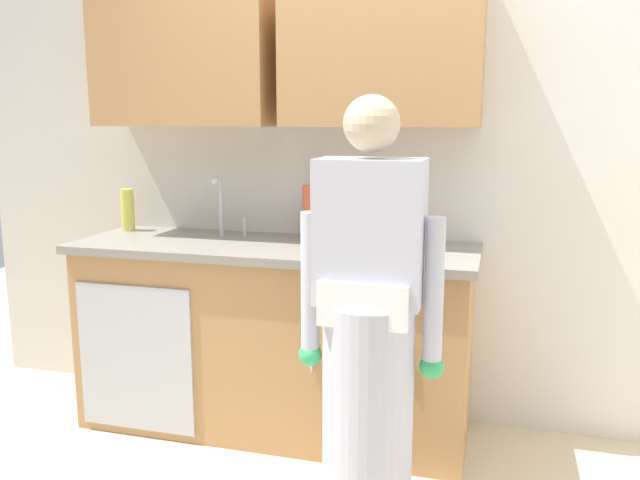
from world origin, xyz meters
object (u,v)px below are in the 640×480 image
object	(u,v)px
bottle_water_tall	(128,210)
cup_by_sink	(363,248)
bottle_cleaner_spray	(345,224)
bottle_dish_liquid	(332,214)
bottle_water_short	(309,213)
knife_on_counter	(405,244)
sink	(217,243)
sponge	(324,248)
person_at_sink	(368,351)

from	to	relation	value
bottle_water_tall	cup_by_sink	distance (m)	1.43
bottle_cleaner_spray	cup_by_sink	bearing A→B (deg)	-65.29
bottle_cleaner_spray	bottle_dish_liquid	size ratio (longest dim) A/B	0.74
bottle_water_tall	bottle_water_short	distance (m)	1.02
bottle_cleaner_spray	knife_on_counter	xyz separation A→B (m)	(0.29, 0.02, -0.09)
sink	knife_on_counter	world-z (taller)	sink
bottle_water_short	bottle_dish_liquid	distance (m)	0.12
sink	bottle_cleaner_spray	xyz separation A→B (m)	(0.62, 0.14, 0.11)
sink	knife_on_counter	distance (m)	0.93
knife_on_counter	sink	bearing A→B (deg)	-135.71
sponge	person_at_sink	bearing A→B (deg)	-60.03
knife_on_counter	bottle_water_tall	bearing A→B (deg)	-145.18
person_at_sink	bottle_dish_liquid	size ratio (longest dim) A/B	6.62
person_at_sink	sponge	size ratio (longest dim) A/B	14.73
sink	person_at_sink	size ratio (longest dim) A/B	0.31
bottle_water_short	bottle_cleaner_spray	distance (m)	0.19
bottle_water_tall	knife_on_counter	xyz separation A→B (m)	(1.50, 0.00, -0.11)
cup_by_sink	knife_on_counter	size ratio (longest dim) A/B	0.38
person_at_sink	cup_by_sink	bearing A→B (deg)	104.90
person_at_sink	sponge	xyz separation A→B (m)	(-0.32, 0.56, 0.26)
cup_by_sink	sink	bearing A→B (deg)	164.30
sink	cup_by_sink	bearing A→B (deg)	-15.70
bottle_water_short	bottle_cleaner_spray	xyz separation A→B (m)	(0.19, -0.01, -0.05)
person_at_sink	bottle_cleaner_spray	distance (m)	0.93
bottle_water_tall	bottle_water_short	size ratio (longest dim) A/B	0.83
bottle_cleaner_spray	bottle_dish_liquid	xyz separation A→B (m)	(-0.09, 0.07, 0.03)
bottle_dish_liquid	knife_on_counter	bearing A→B (deg)	-8.61
bottle_water_tall	bottle_water_short	bearing A→B (deg)	0.04
person_at_sink	cup_by_sink	size ratio (longest dim) A/B	17.71
person_at_sink	bottle_water_tall	distance (m)	1.75
knife_on_counter	person_at_sink	bearing A→B (deg)	-55.71
sink	bottle_water_tall	size ratio (longest dim) A/B	2.22
bottle_water_short	sink	bearing A→B (deg)	-160.73
cup_by_sink	sponge	distance (m)	0.23
bottle_water_tall	bottle_dish_liquid	size ratio (longest dim) A/B	0.92
sponge	cup_by_sink	bearing A→B (deg)	-27.07
bottle_water_tall	bottle_cleaner_spray	distance (m)	1.21
sink	bottle_cleaner_spray	distance (m)	0.64
bottle_water_tall	knife_on_counter	bearing A→B (deg)	0.17
bottle_dish_liquid	sponge	bearing A→B (deg)	-81.55
bottle_dish_liquid	sink	bearing A→B (deg)	-158.33
bottle_dish_liquid	knife_on_counter	xyz separation A→B (m)	(0.38, -0.06, -0.12)
bottle_cleaner_spray	sponge	bearing A→B (deg)	-98.04
bottle_water_short	bottle_cleaner_spray	world-z (taller)	bottle_water_short
bottle_water_short	bottle_dish_liquid	world-z (taller)	bottle_water_short
cup_by_sink	bottle_cleaner_spray	bearing A→B (deg)	114.71
person_at_sink	cup_by_sink	xyz separation A→B (m)	(-0.12, 0.46, 0.29)
bottle_water_short	bottle_dish_liquid	size ratio (longest dim) A/B	1.11
sink	bottle_water_short	world-z (taller)	sink
person_at_sink	knife_on_counter	size ratio (longest dim) A/B	6.75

